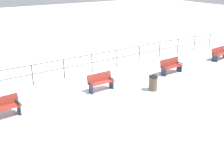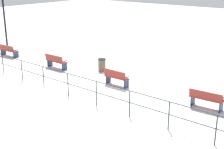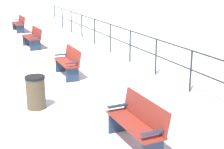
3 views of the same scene
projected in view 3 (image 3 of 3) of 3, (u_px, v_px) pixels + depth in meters
ground_plane at (65, 77)px, 10.69m from camera, size 80.00×80.00×0.00m
bench_nearest at (19, 23)px, 19.24m from camera, size 0.55×1.64×0.86m
bench_second at (33, 37)px, 14.86m from camera, size 0.66×1.51×0.88m
bench_third at (69, 62)px, 10.60m from camera, size 0.50×1.42×0.91m
bench_fourth at (138, 122)px, 6.24m from camera, size 0.54×1.54×0.90m
waterfront_railing at (142, 45)px, 11.51m from camera, size 0.05×23.93×1.17m
trash_bin at (36, 92)px, 8.05m from camera, size 0.47×0.47×0.80m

